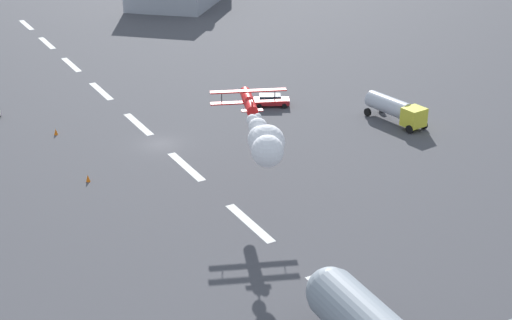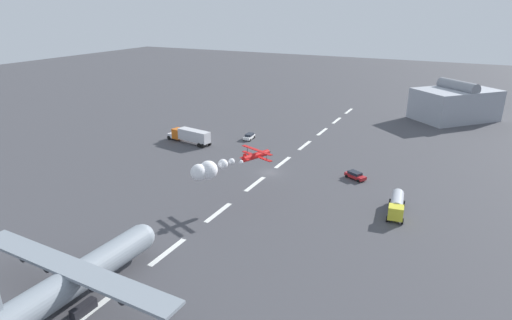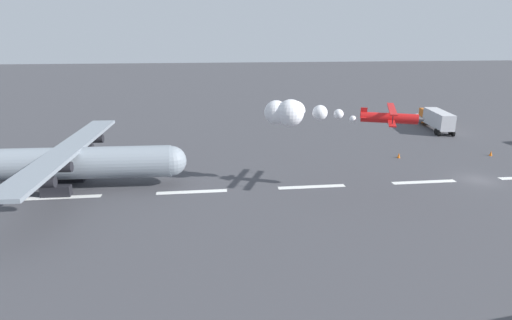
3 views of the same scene
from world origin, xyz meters
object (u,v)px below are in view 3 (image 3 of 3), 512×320
semi_truck_orange (435,118)px  cargo_transport_plane (78,162)px  traffic_cone_far (399,155)px  stunt_biplane_red (302,113)px  traffic_cone_near (491,153)px

semi_truck_orange → cargo_transport_plane: bearing=23.1°
semi_truck_orange → traffic_cone_far: (15.00, 17.07, -1.73)m
stunt_biplane_red → traffic_cone_far: size_ratio=21.54×
stunt_biplane_red → traffic_cone_far: bearing=-148.3°
cargo_transport_plane → traffic_cone_far: bearing=-170.1°
semi_truck_orange → traffic_cone_near: semi_truck_orange is taller
cargo_transport_plane → traffic_cone_near: cargo_transport_plane is taller
stunt_biplane_red → semi_truck_orange: 42.92m
stunt_biplane_red → semi_truck_orange: (-32.11, -27.65, -6.82)m
cargo_transport_plane → traffic_cone_far: cargo_transport_plane is taller
semi_truck_orange → traffic_cone_far: 22.79m
cargo_transport_plane → traffic_cone_near: bearing=-173.1°
semi_truck_orange → traffic_cone_near: (0.98, 17.65, -1.73)m
cargo_transport_plane → stunt_biplane_red: 26.09m
cargo_transport_plane → traffic_cone_far: (-42.37, -7.36, -2.87)m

